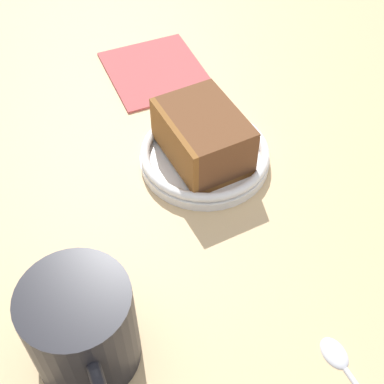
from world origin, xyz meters
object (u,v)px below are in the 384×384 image
small_plate (205,155)px  folded_napkin (155,70)px  tea_mug (82,329)px  cake_slice (203,137)px  teaspoon (352,376)px

small_plate → folded_napkin: small_plate is taller
tea_mug → folded_napkin: tea_mug is taller
cake_slice → teaspoon: size_ratio=0.82×
small_plate → tea_mug: (12.14, -21.07, 3.65)cm
tea_mug → folded_napkin: bearing=138.3°
cake_slice → tea_mug: tea_mug is taller
cake_slice → tea_mug: 24.12cm
cake_slice → tea_mug: size_ratio=1.00×
small_plate → teaspoon: (26.33, -5.13, -0.66)cm
small_plate → folded_napkin: (-16.77, 4.71, -0.71)cm
cake_slice → folded_napkin: cake_slice is taller
cake_slice → tea_mug: (12.18, -20.80, 0.74)cm
cake_slice → teaspoon: bearing=-10.4°
teaspoon → cake_slice: bearing=169.6°
tea_mug → folded_napkin: (-28.91, 25.78, -4.36)cm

